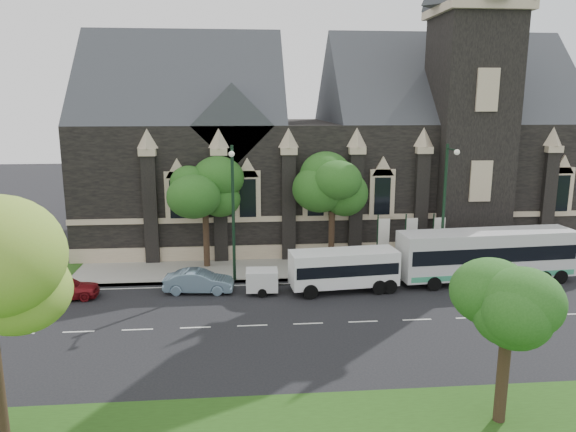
{
  "coord_description": "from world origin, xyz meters",
  "views": [
    {
      "loc": [
        -3.44,
        -26.79,
        11.67
      ],
      "look_at": [
        -0.56,
        6.0,
        4.66
      ],
      "focal_mm": 33.49,
      "sensor_mm": 36.0,
      "label": 1
    }
  ],
  "objects": [
    {
      "name": "car_far_red",
      "position": [
        -14.25,
        4.98,
        0.7
      ],
      "size": [
        4.23,
        1.94,
        1.41
      ],
      "primitive_type": "imported",
      "rotation": [
        0.0,
        0.0,
        1.64
      ],
      "color": "maroon",
      "rests_on": "ground"
    },
    {
      "name": "street_lamp_mid",
      "position": [
        -4.0,
        7.09,
        5.11
      ],
      "size": [
        0.36,
        1.88,
        9.0
      ],
      "color": "black",
      "rests_on": "ground"
    },
    {
      "name": "shuttle_bus",
      "position": [
        2.87,
        4.94,
        1.51
      ],
      "size": [
        6.89,
        2.96,
        2.59
      ],
      "rotation": [
        0.0,
        0.0,
        0.1
      ],
      "color": "white",
      "rests_on": "ground"
    },
    {
      "name": "sidewalk",
      "position": [
        0.0,
        9.5,
        0.07
      ],
      "size": [
        80.0,
        5.0,
        0.15
      ],
      "primitive_type": "cube",
      "color": "gray",
      "rests_on": "ground"
    },
    {
      "name": "banner_flag_right",
      "position": [
        10.29,
        9.0,
        2.38
      ],
      "size": [
        0.9,
        0.1,
        4.0
      ],
      "color": "black",
      "rests_on": "ground"
    },
    {
      "name": "museum",
      "position": [
        5.12,
        18.78,
        8.17
      ],
      "size": [
        40.0,
        17.7,
        29.9
      ],
      "color": "black",
      "rests_on": "ground"
    },
    {
      "name": "banner_flag_left",
      "position": [
        6.29,
        9.0,
        2.38
      ],
      "size": [
        0.9,
        0.1,
        4.0
      ],
      "color": "black",
      "rests_on": "ground"
    },
    {
      "name": "box_trailer",
      "position": [
        -2.28,
        4.9,
        0.86
      ],
      "size": [
        2.84,
        1.67,
        1.51
      ],
      "rotation": [
        0.0,
        0.0,
        -0.03
      ],
      "color": "silver",
      "rests_on": "ground"
    },
    {
      "name": "tree_walk_right",
      "position": [
        3.21,
        10.71,
        5.82
      ],
      "size": [
        4.08,
        4.08,
        7.8
      ],
      "color": "black",
      "rests_on": "ground"
    },
    {
      "name": "banner_flag_center",
      "position": [
        8.29,
        9.0,
        2.38
      ],
      "size": [
        0.9,
        0.1,
        4.0
      ],
      "color": "black",
      "rests_on": "ground"
    },
    {
      "name": "tree_walk_left",
      "position": [
        -5.8,
        10.7,
        5.73
      ],
      "size": [
        3.91,
        3.91,
        7.64
      ],
      "color": "black",
      "rests_on": "ground"
    },
    {
      "name": "tree_park_east",
      "position": [
        6.18,
        -9.32,
        4.62
      ],
      "size": [
        3.4,
        3.4,
        6.28
      ],
      "color": "black",
      "rests_on": "ground"
    },
    {
      "name": "sedan",
      "position": [
        -6.2,
        5.45,
        0.71
      ],
      "size": [
        4.42,
        1.87,
        1.42
      ],
      "primitive_type": "imported",
      "rotation": [
        0.0,
        0.0,
        1.48
      ],
      "color": "#7593A9",
      "rests_on": "ground"
    },
    {
      "name": "ground",
      "position": [
        0.0,
        0.0,
        0.0
      ],
      "size": [
        160.0,
        160.0,
        0.0
      ],
      "primitive_type": "plane",
      "color": "black",
      "rests_on": "ground"
    },
    {
      "name": "street_lamp_near",
      "position": [
        10.0,
        7.09,
        5.11
      ],
      "size": [
        0.36,
        1.88,
        9.0
      ],
      "color": "black",
      "rests_on": "ground"
    },
    {
      "name": "tour_coach",
      "position": [
        12.56,
        5.94,
        1.86
      ],
      "size": [
        11.83,
        3.38,
        3.41
      ],
      "rotation": [
        0.0,
        0.0,
        0.07
      ],
      "color": "silver",
      "rests_on": "ground"
    }
  ]
}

